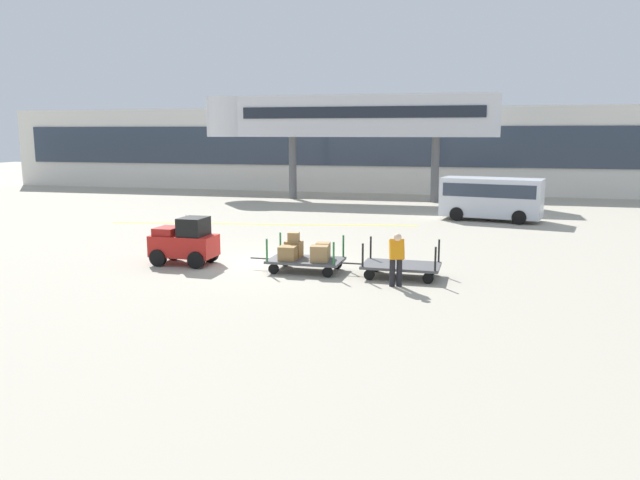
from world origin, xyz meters
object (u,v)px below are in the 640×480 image
object	(u,v)px
baggage_handler	(396,257)
safety_cone_near	(186,220)
baggage_cart_lead	(305,255)
shuttle_van	(491,196)
baggage_tug	(185,242)
baggage_cart_middle	(401,266)

from	to	relation	value
baggage_handler	safety_cone_near	world-z (taller)	baggage_handler
baggage_cart_lead	safety_cone_near	bearing A→B (deg)	135.00
baggage_handler	shuttle_van	size ratio (longest dim) A/B	0.31
baggage_cart_lead	baggage_handler	distance (m)	3.30
baggage_cart_lead	baggage_handler	world-z (taller)	baggage_handler
baggage_handler	baggage_cart_lead	bearing A→B (deg)	156.93
baggage_cart_lead	safety_cone_near	distance (m)	11.19
baggage_tug	baggage_handler	world-z (taller)	baggage_tug
baggage_cart_middle	baggage_handler	world-z (taller)	baggage_handler
baggage_tug	safety_cone_near	distance (m)	8.68
baggage_handler	shuttle_van	world-z (taller)	shuttle_van
baggage_cart_middle	safety_cone_near	bearing A→B (deg)	143.89
baggage_cart_middle	safety_cone_near	size ratio (longest dim) A/B	5.48
baggage_cart_lead	baggage_cart_middle	world-z (taller)	baggage_cart_lead
baggage_cart_lead	baggage_cart_middle	size ratio (longest dim) A/B	1.00
baggage_cart_middle	shuttle_van	size ratio (longest dim) A/B	0.59
shuttle_van	safety_cone_near	bearing A→B (deg)	-158.73
baggage_handler	baggage_cart_middle	bearing A→B (deg)	90.04
baggage_handler	safety_cone_near	xyz separation A→B (m)	(-10.93, 9.19, -0.59)
baggage_tug	baggage_cart_lead	size ratio (longest dim) A/B	0.70
baggage_cart_middle	safety_cone_near	distance (m)	13.53
baggage_cart_lead	baggage_handler	xyz separation A→B (m)	(3.02, -1.29, 0.33)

